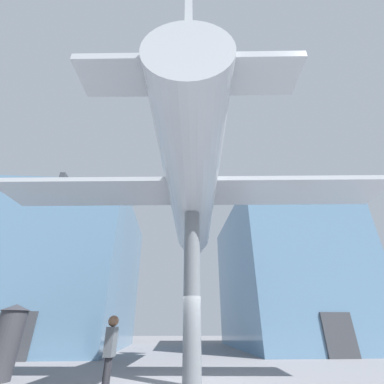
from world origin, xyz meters
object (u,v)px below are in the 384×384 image
visitor_person (110,348)px  info_kiosk (7,340)px  support_pylon_central (192,288)px  suspended_airplane (192,195)px

visitor_person → info_kiosk: bearing=64.0°
support_pylon_central → info_kiosk: (-6.28, 1.27, -1.58)m
visitor_person → info_kiosk: info_kiosk is taller
suspended_airplane → info_kiosk: suspended_airplane is taller
support_pylon_central → visitor_person: support_pylon_central is taller
support_pylon_central → visitor_person: 3.08m
support_pylon_central → suspended_airplane: size_ratio=0.36×
support_pylon_central → info_kiosk: bearing=168.6°
visitor_person → support_pylon_central: bearing=-54.2°
visitor_person → info_kiosk: (-4.03, 2.55, 0.08)m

